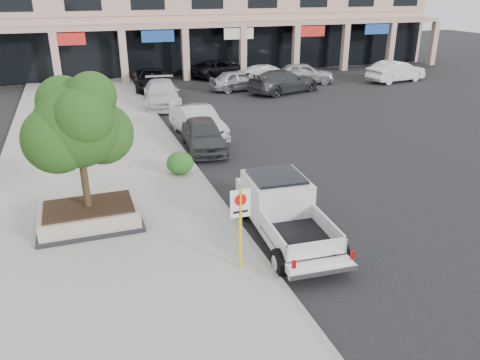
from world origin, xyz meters
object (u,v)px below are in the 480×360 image
Objects in this scene: curb_car_a at (203,134)px; no_parking_sign at (240,218)px; lot_car_a at (239,80)px; planter at (90,216)px; planter_tree at (82,124)px; lot_car_c at (284,81)px; lot_car_d at (219,68)px; curb_car_c at (162,94)px; pickup_truck at (287,213)px; curb_car_b at (198,122)px; lot_car_f at (396,71)px; curb_car_d at (152,80)px; lot_car_b at (269,77)px; lot_car_e at (303,73)px.

no_parking_sign is at bearing -94.16° from curb_car_a.
lot_car_a is (8.03, 22.90, -0.88)m from no_parking_sign.
planter_tree reaches higher than planter.
lot_car_d is at bearing 2.31° from lot_car_c.
curb_car_c is at bearing 71.52° from planter.
lot_car_d is (11.94, 24.85, 0.27)m from planter.
curb_car_b is (0.16, 11.26, -0.09)m from pickup_truck.
lot_car_f is (19.17, 9.42, 0.06)m from curb_car_b.
lot_car_a is 13.29m from lot_car_f.
curb_car_d is (-0.21, 12.74, -0.01)m from curb_car_b.
pickup_truck is 9.13m from curb_car_a.
curb_car_b is at bearing 165.03° from lot_car_b.
lot_car_a is (6.39, 2.98, -0.04)m from curb_car_c.
curb_car_c is 7.05m from lot_car_a.
lot_car_e is at bearing 48.61° from planter.
lot_car_d is at bearing 60.93° from curb_car_c.
curb_car_d is (-0.05, 23.99, -0.09)m from pickup_truck.
planter_tree is at bearing -98.73° from curb_car_d.
lot_car_b is at bearing 65.40° from no_parking_sign.
curb_car_d is 0.98× the size of lot_car_c.
pickup_truck is at bearing 161.34° from lot_car_a.
no_parking_sign is 0.42× the size of pickup_truck.
pickup_truck is 1.07× the size of lot_car_f.
lot_car_d is (8.24, 28.75, -0.89)m from no_parking_sign.
planter_tree is 30.73m from lot_car_f.
curb_car_d reaches higher than planter.
pickup_truck is at bearing -84.14° from curb_car_d.
planter_tree reaches higher than lot_car_d.
lot_car_d is at bearing 80.95° from pickup_truck.
lot_car_f is at bearing -70.60° from lot_car_b.
lot_car_c is (8.75, 8.51, 0.05)m from curb_car_b.
curb_car_c is 12.79m from lot_car_e.
curb_car_c reaches higher than curb_car_a.
curb_car_b is 12.21m from lot_car_c.
lot_car_c is (2.83, -1.86, 0.07)m from lot_car_a.
curb_car_a is 0.93× the size of curb_car_b.
curb_car_b is (5.82, 8.62, 0.30)m from planter.
planter_tree is 0.91× the size of curb_car_a.
lot_car_e is (3.39, 0.99, -0.02)m from lot_car_b.
curb_car_b is at bearing 150.14° from lot_car_e.
curb_car_a is 0.80× the size of curb_car_c.
lot_car_d is at bearing 44.37° from lot_car_b.
lot_car_a reaches higher than planter.
no_parking_sign is (3.71, -3.90, 1.16)m from planter.
lot_car_a is at bearing 70.66° from no_parking_sign.
lot_car_c is (8.92, 19.77, -0.04)m from pickup_truck.
lot_car_f is at bearing -101.56° from lot_car_c.
pickup_truck is 0.99× the size of curb_car_d.
lot_car_c is at bearing -126.26° from lot_car_a.
planter is at bearing -131.03° from planter_tree.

